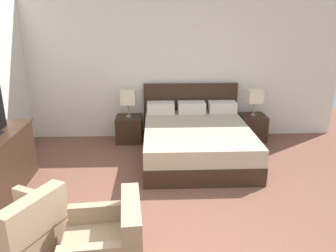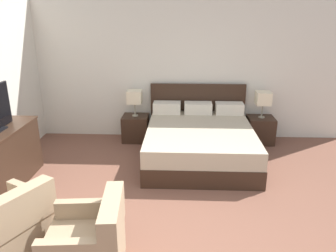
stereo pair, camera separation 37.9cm
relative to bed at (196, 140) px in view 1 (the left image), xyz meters
name	(u,v)px [view 1 (the left image)]	position (x,y,z in m)	size (l,w,h in m)	color
wall_back	(169,68)	(-0.40, 1.05, 1.03)	(6.44, 0.06, 2.65)	silver
bed	(196,140)	(0.00, 0.00, 0.00)	(1.77, 2.07, 1.05)	#332116
nightstand_left	(129,129)	(-1.16, 0.74, -0.06)	(0.47, 0.45, 0.48)	#332116
nightstand_right	(252,127)	(1.16, 0.74, -0.06)	(0.47, 0.45, 0.48)	#332116
table_lamp_left	(128,98)	(-1.16, 0.74, 0.54)	(0.26, 0.26, 0.48)	gray
table_lamp_right	(255,97)	(1.16, 0.74, 0.54)	(0.26, 0.26, 0.48)	gray
armchair_by_window	(21,236)	(-1.96, -2.41, -0.01)	(0.93, 0.92, 0.76)	#9E8466
armchair_companion	(107,251)	(-1.12, -2.65, -0.01)	(0.75, 0.74, 0.76)	#9E8466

